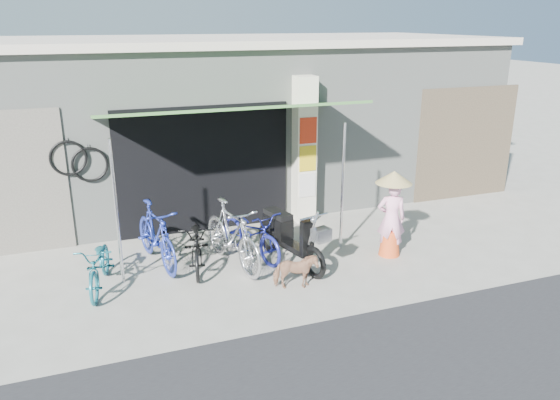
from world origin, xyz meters
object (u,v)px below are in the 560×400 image
object	(u,v)px
bike_navy	(251,233)
bike_blue	(156,235)
street_dog	(295,272)
moped	(288,236)
nun	(392,213)
bike_black	(197,244)
bike_teal	(100,265)
bike_silver	(232,235)

from	to	relation	value
bike_navy	bike_blue	bearing A→B (deg)	154.48
street_dog	moped	world-z (taller)	moped
street_dog	nun	world-z (taller)	nun
bike_black	moped	xyz separation A→B (m)	(1.51, -0.36, 0.06)
nun	bike_blue	bearing A→B (deg)	6.48
bike_blue	bike_navy	size ratio (longest dim) A/B	1.07
bike_teal	bike_blue	xyz separation A→B (m)	(0.96, 0.59, 0.14)
moped	nun	bearing A→B (deg)	-23.97
nun	moped	bearing A→B (deg)	11.32
bike_silver	street_dog	world-z (taller)	bike_silver
bike_teal	bike_blue	size ratio (longest dim) A/B	0.85
bike_navy	nun	distance (m)	2.50
bike_blue	bike_navy	distance (m)	1.65
bike_navy	nun	size ratio (longest dim) A/B	1.09
bike_teal	moped	distance (m)	3.11
street_dog	moped	bearing A→B (deg)	-1.40
bike_blue	nun	distance (m)	4.11
bike_navy	street_dog	bearing A→B (deg)	-97.11
bike_blue	bike_navy	bearing A→B (deg)	-18.80
bike_navy	nun	bearing A→B (deg)	-36.87
street_dog	nun	xyz separation A→B (m)	(2.07, 0.63, 0.50)
bike_silver	nun	bearing A→B (deg)	-23.10
nun	street_dog	bearing A→B (deg)	37.59
bike_silver	street_dog	bearing A→B (deg)	-70.97
bike_navy	street_dog	world-z (taller)	bike_navy
moped	nun	size ratio (longest dim) A/B	1.21
bike_teal	bike_silver	distance (m)	2.18
bike_teal	bike_blue	bearing A→B (deg)	43.29
bike_teal	bike_black	xyz separation A→B (m)	(1.60, 0.24, 0.03)
bike_silver	nun	distance (m)	2.83
bike_blue	bike_silver	distance (m)	1.30
bike_teal	bike_silver	size ratio (longest dim) A/B	0.81
bike_blue	moped	xyz separation A→B (m)	(2.15, -0.71, -0.05)
bike_teal	nun	distance (m)	4.98
bike_blue	bike_teal	bearing A→B (deg)	-159.78
bike_black	bike_teal	bearing A→B (deg)	-159.73
bike_navy	nun	xyz separation A→B (m)	(2.35, -0.80, 0.34)
moped	nun	distance (m)	1.88
bike_blue	street_dog	bearing A→B (deg)	-52.04
bike_blue	bike_black	world-z (taller)	bike_blue
bike_black	nun	bearing A→B (deg)	0.27
bike_black	bike_navy	bearing A→B (deg)	19.14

